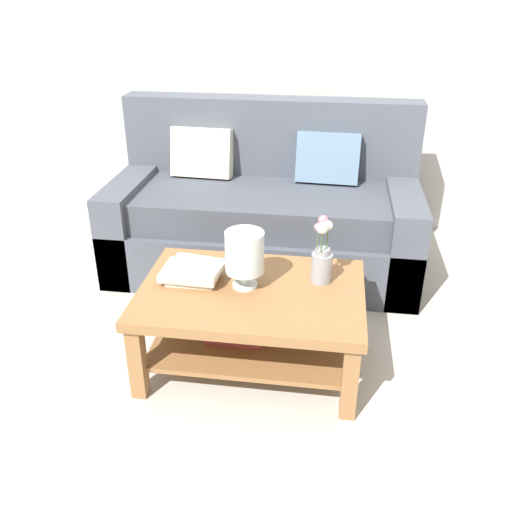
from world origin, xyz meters
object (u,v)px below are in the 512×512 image
object	(u,v)px
coffee_table	(251,309)
book_stack_main	(193,271)
flower_pitcher	(322,258)
glass_hurricane_vase	(245,254)
couch	(265,214)

from	to	relation	value
coffee_table	book_stack_main	xyz separation A→B (m)	(-0.29, 0.05, 0.16)
flower_pitcher	glass_hurricane_vase	bearing A→B (deg)	-164.22
couch	book_stack_main	xyz separation A→B (m)	(-0.22, -1.03, 0.11)
coffee_table	couch	bearing A→B (deg)	94.01
book_stack_main	glass_hurricane_vase	size ratio (longest dim) A/B	1.11
glass_hurricane_vase	book_stack_main	bearing A→B (deg)	174.44
couch	book_stack_main	size ratio (longest dim) A/B	6.23
flower_pitcher	book_stack_main	bearing A→B (deg)	-173.03
coffee_table	flower_pitcher	distance (m)	0.43
book_stack_main	couch	bearing A→B (deg)	78.04
book_stack_main	flower_pitcher	bearing A→B (deg)	6.97
coffee_table	glass_hurricane_vase	bearing A→B (deg)	145.11
coffee_table	flower_pitcher	xyz separation A→B (m)	(0.33, 0.12, 0.24)
book_stack_main	glass_hurricane_vase	xyz separation A→B (m)	(0.26, -0.03, 0.13)
book_stack_main	flower_pitcher	xyz separation A→B (m)	(0.62, 0.08, 0.08)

